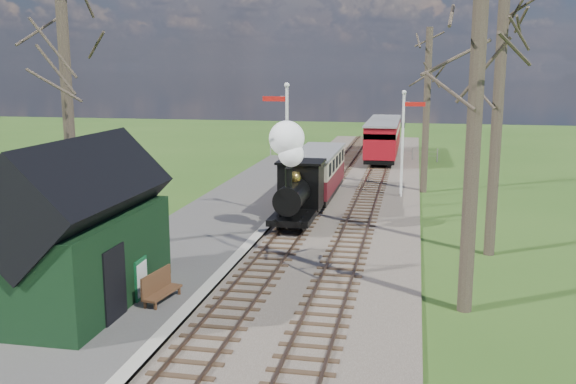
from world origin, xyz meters
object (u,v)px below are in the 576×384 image
Objects in this scene: semaphore_near at (285,141)px; coach at (317,172)px; red_carriage_a at (381,142)px; person at (98,301)px; station_shed at (79,233)px; semaphore_far at (404,136)px; red_carriage_b at (385,134)px; sign_board at (141,279)px; bench at (159,287)px; locomotive at (295,181)px.

semaphore_near reaches higher than coach.
red_carriage_a is 31.95m from person.
semaphore_far is (8.67, 18.00, 1.08)m from station_shed.
red_carriage_b is at bearing 95.82° from semaphore_far.
sign_board is 0.84× the size of person.
bench is at bearing -110.60° from semaphore_far.
person is at bearing -99.39° from coach.
locomotive is 12.41m from person.
sign_board is (-2.02, -11.36, -2.82)m from semaphore_near.
semaphore_near is at bearing -98.20° from red_carriage_b.
semaphore_far is 4.96m from coach.
bench is 1.12× the size of person.
coach is 19.08m from red_carriage_b.
station_shed reaches higher than red_carriage_b.
coach is at bearing 14.88° from person.
red_carriage_b is 35.19m from bench.
bench is (2.11, 0.54, -1.65)m from station_shed.
station_shed is 2.45m from person.
locomotive reaches higher than bench.
bench is (-4.79, -29.35, -1.03)m from red_carriage_a.
red_carriage_a reaches higher than sign_board.
coach is at bearing -161.01° from semaphore_far.
semaphore_near reaches higher than red_carriage_a.
red_carriage_a is at bearing 79.57° from sign_board.
red_carriage_b is (0.00, 5.50, 0.00)m from red_carriage_a.
bench is at bearing -99.27° from red_carriage_a.
person is (-7.36, -19.56, -2.44)m from semaphore_far.
semaphore_near is 5.19× the size of sign_board.
station_shed is 1.01× the size of semaphore_near.
red_carriage_b is at bearing 81.80° from semaphore_near.
bench is (-2.18, -9.89, -1.50)m from locomotive.
semaphore_far is at bearing -81.52° from red_carriage_a.
coach is 13.65m from red_carriage_a.
station_shed is 1.11× the size of red_carriage_b.
person is at bearing -103.94° from locomotive.
semaphore_far is (5.14, 6.00, -0.27)m from semaphore_near.
semaphore_near reaches higher than bench.
semaphore_far reaches higher than coach.
semaphore_far is at bearing 49.40° from semaphore_near.
station_shed is 36.07m from red_carriage_b.
station_shed is at bearing -115.72° from semaphore_far.
red_carriage_a is (2.61, 19.46, -0.47)m from locomotive.
sign_board is 0.63m from bench.
red_carriage_a is (3.37, 17.89, -1.97)m from semaphore_near.
red_carriage_b is (2.60, 18.90, 0.10)m from coach.
locomotive is at bearing -95.97° from red_carriage_b.
person is (-2.99, -18.05, -0.64)m from coach.
red_carriage_b is 37.38m from person.
person is (-5.59, -36.95, -0.74)m from red_carriage_b.
semaphore_near is 23.72m from red_carriage_b.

